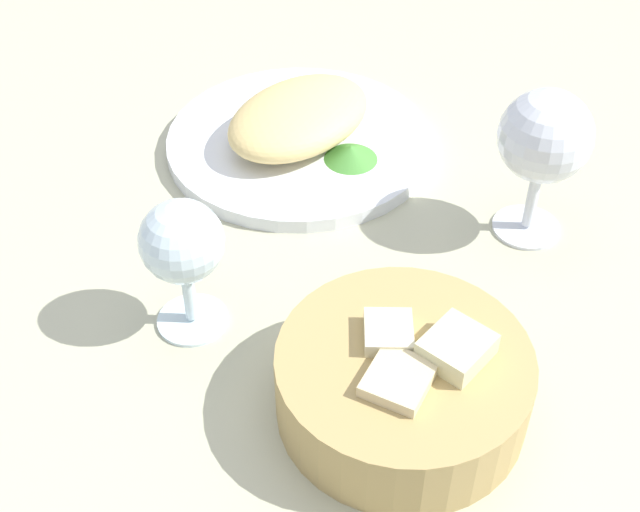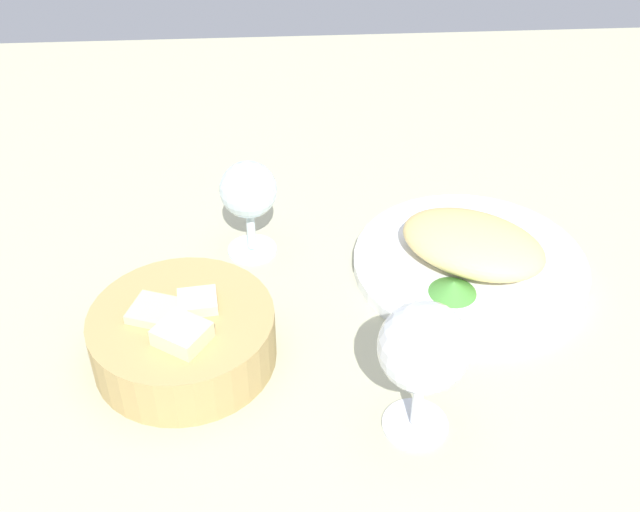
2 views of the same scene
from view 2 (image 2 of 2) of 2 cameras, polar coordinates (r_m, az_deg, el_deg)
The scene contains 7 objects.
ground_plane at distance 88.07cm, azimuth 4.87°, elevation -2.73°, with size 140.00×140.00×2.00cm, color #B0AF8F.
plate at distance 90.63cm, azimuth 10.79°, elevation -0.60°, with size 26.34×26.34×1.40cm, color white.
omelette at distance 88.83cm, azimuth 11.01°, elevation 0.89°, with size 16.28×11.02×4.54cm, color #E2C478.
lettuce_garnish at distance 84.97cm, azimuth 9.61°, elevation -2.24°, with size 5.18×5.18×1.47cm, color #448A35.
bread_basket at distance 78.16cm, azimuth -9.90°, elevation -5.74°, with size 18.02×18.02×7.34cm.
wine_glass_near at distance 87.88cm, azimuth -5.19°, elevation 4.46°, with size 6.43×6.43×11.76cm.
wine_glass_far at distance 66.91cm, azimuth 7.44°, elevation -6.86°, with size 7.91×7.91×13.96cm.
Camera 2 is at (11.55, 65.59, 56.63)cm, focal length 44.19 mm.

